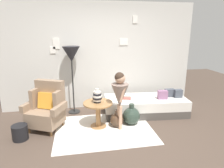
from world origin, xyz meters
The scene contains 16 objects.
ground_plane centered at (0.00, 0.00, 0.00)m, with size 12.00×12.00×0.00m, color #4C3D33.
gallery_wall centered at (0.00, 1.95, 1.30)m, with size 4.80×0.12×2.60m.
rug centered at (-0.07, 0.60, 0.01)m, with size 1.92×1.48×0.01m, color silver.
armchair centered at (-1.19, 0.89, 0.44)m, with size 0.89×0.80×0.97m.
daybed centered at (1.00, 1.22, 0.20)m, with size 1.96×0.96×0.40m.
pillow_head centered at (1.76, 1.12, 0.50)m, with size 0.18×0.12×0.19m, color #474C56.
pillow_mid centered at (1.59, 1.20, 0.49)m, with size 0.22×0.12×0.19m, color #474C56.
pillow_back centered at (1.36, 1.08, 0.50)m, with size 0.21×0.12×0.20m, color gray.
side_table centered at (-0.17, 0.75, 0.39)m, with size 0.60×0.60×0.53m.
vase_striped centered at (-0.18, 0.76, 0.66)m, with size 0.19×0.19×0.29m.
floor_lamp centered at (-0.67, 1.61, 1.36)m, with size 0.40×0.40×1.59m.
person_child centered at (0.24, 0.60, 0.75)m, with size 0.34×0.34×1.17m.
book_on_daybed centered at (0.54, 1.24, 0.42)m, with size 0.22×0.16×0.03m, color #B85249.
demijohn_near centered at (0.20, 0.69, 0.14)m, with size 0.28×0.28×0.37m.
demijohn_far centered at (0.53, 0.75, 0.19)m, with size 0.37×0.37×0.45m.
magazine_basket centered at (-1.64, 0.51, 0.14)m, with size 0.28×0.28×0.28m, color black.
Camera 1 is at (-0.57, -3.01, 1.96)m, focal length 32.07 mm.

